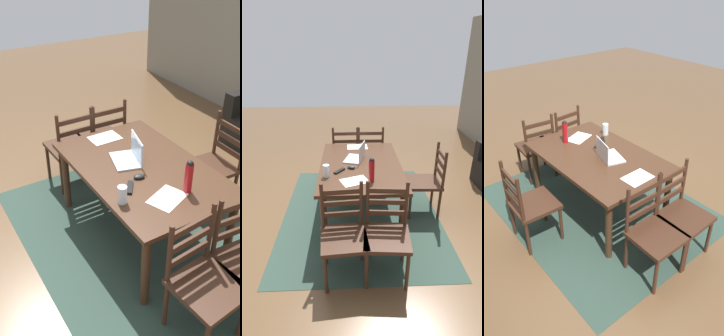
# 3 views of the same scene
# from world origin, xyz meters

# --- Properties ---
(ground_plane) EXTENTS (14.00, 14.00, 0.00)m
(ground_plane) POSITION_xyz_m (0.00, 0.00, 0.00)
(ground_plane) COLOR brown
(area_rug) EXTENTS (2.59, 2.07, 0.01)m
(area_rug) POSITION_xyz_m (0.00, 0.00, 0.00)
(area_rug) COLOR #2D4238
(area_rug) RESTS_ON ground
(dining_table) EXTENTS (1.58, 1.02, 0.73)m
(dining_table) POSITION_xyz_m (0.00, 0.00, 0.65)
(dining_table) COLOR #422819
(dining_table) RESTS_ON ground
(chair_right_far) EXTENTS (0.48, 0.48, 0.95)m
(chair_right_far) POSITION_xyz_m (1.08, 0.21, 0.46)
(chair_right_far) COLOR #3D2316
(chair_right_far) RESTS_ON ground
(chair_far_head) EXTENTS (0.46, 0.46, 0.95)m
(chair_far_head) POSITION_xyz_m (0.00, 0.88, 0.46)
(chair_far_head) COLOR #3D2316
(chair_far_head) RESTS_ON ground
(chair_left_far) EXTENTS (0.44, 0.44, 0.95)m
(chair_left_far) POSITION_xyz_m (-1.08, 0.20, 0.46)
(chair_left_far) COLOR #3D2316
(chair_left_far) RESTS_ON ground
(chair_left_near) EXTENTS (0.45, 0.45, 0.95)m
(chair_left_near) POSITION_xyz_m (-1.08, -0.20, 0.46)
(chair_left_near) COLOR #3D2316
(chair_left_near) RESTS_ON ground
(chair_right_near) EXTENTS (0.48, 0.48, 0.95)m
(chair_right_near) POSITION_xyz_m (1.08, -0.21, 0.46)
(chair_right_near) COLOR #3D2316
(chair_right_near) RESTS_ON ground
(laptop) EXTENTS (0.37, 0.30, 0.23)m
(laptop) POSITION_xyz_m (-0.14, -0.03, 0.79)
(laptop) COLOR silver
(laptop) RESTS_ON dining_table
(water_bottle) EXTENTS (0.06, 0.06, 0.28)m
(water_bottle) POSITION_xyz_m (0.49, 0.10, 0.88)
(water_bottle) COLOR #A81419
(water_bottle) RESTS_ON dining_table
(drinking_glass) EXTENTS (0.07, 0.07, 0.14)m
(drinking_glass) POSITION_xyz_m (0.35, -0.41, 0.81)
(drinking_glass) COLOR silver
(drinking_glass) RESTS_ON dining_table
(computer_mouse) EXTENTS (0.08, 0.11, 0.03)m
(computer_mouse) POSITION_xyz_m (0.14, -0.12, 0.75)
(computer_mouse) COLOR black
(computer_mouse) RESTS_ON dining_table
(tv_remote) EXTENTS (0.16, 0.14, 0.02)m
(tv_remote) POSITION_xyz_m (0.22, -0.26, 0.74)
(tv_remote) COLOR black
(tv_remote) RESTS_ON dining_table
(paper_stack_left) EXTENTS (0.30, 0.35, 0.00)m
(paper_stack_left) POSITION_xyz_m (0.48, -0.09, 0.74)
(paper_stack_left) COLOR white
(paper_stack_left) RESTS_ON dining_table
(paper_stack_right) EXTENTS (0.22, 0.30, 0.00)m
(paper_stack_right) POSITION_xyz_m (-0.62, -0.02, 0.74)
(paper_stack_right) COLOR white
(paper_stack_right) RESTS_ON dining_table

